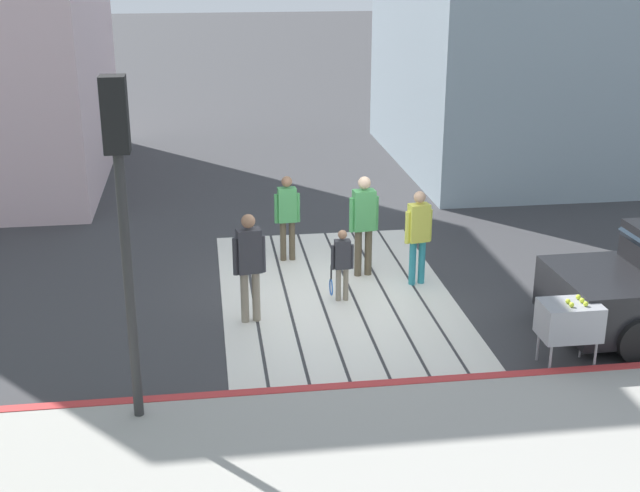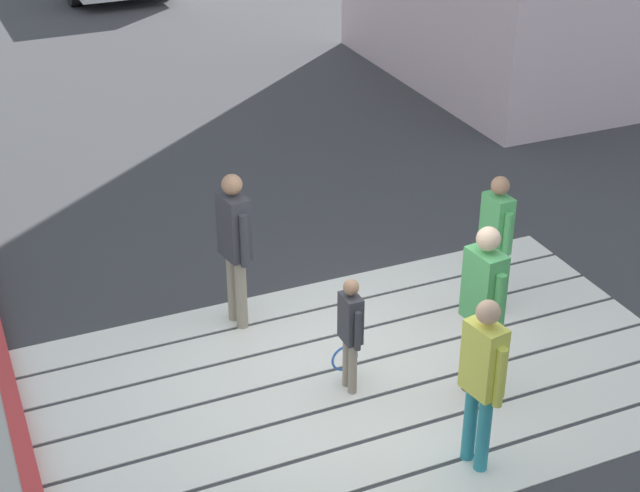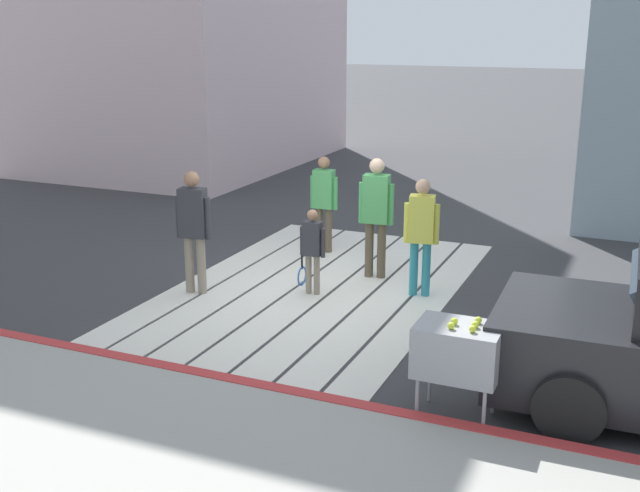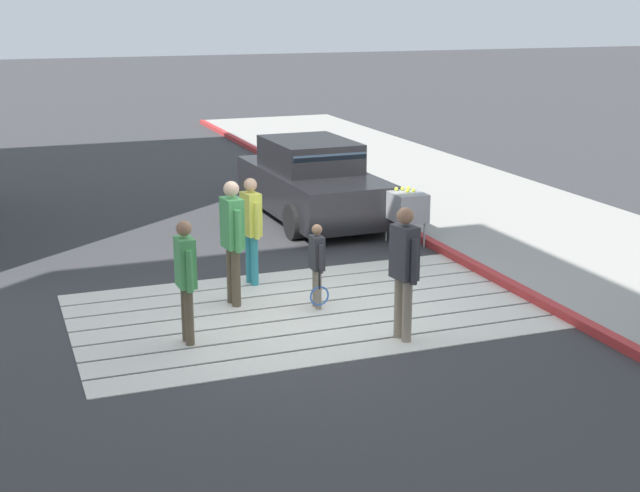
# 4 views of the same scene
# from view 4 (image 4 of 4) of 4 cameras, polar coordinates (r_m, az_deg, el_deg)

# --- Properties ---
(ground_plane) EXTENTS (120.00, 120.00, 0.00)m
(ground_plane) POSITION_cam_4_polar(r_m,az_deg,el_deg) (12.59, -1.01, -4.18)
(ground_plane) COLOR #38383A
(crosswalk_stripes) EXTENTS (6.40, 3.80, 0.01)m
(crosswalk_stripes) POSITION_cam_4_polar(r_m,az_deg,el_deg) (12.59, -1.01, -4.16)
(crosswalk_stripes) COLOR silver
(crosswalk_stripes) RESTS_ON ground
(sidewalk_west) EXTENTS (4.80, 40.00, 0.12)m
(sidewalk_west) POSITION_cam_4_polar(r_m,az_deg,el_deg) (15.29, 19.19, -1.27)
(sidewalk_west) COLOR #9E9B93
(sidewalk_west) RESTS_ON ground
(curb_painted) EXTENTS (0.16, 40.00, 0.13)m
(curb_painted) POSITION_cam_4_polar(r_m,az_deg,el_deg) (13.94, 11.69, -2.27)
(curb_painted) COLOR #BC3333
(curb_painted) RESTS_ON ground
(car_parked_near_curb) EXTENTS (2.06, 4.34, 1.57)m
(car_parked_near_curb) POSITION_cam_4_polar(r_m,az_deg,el_deg) (17.74, -0.51, 4.07)
(car_parked_near_curb) COLOR black
(car_parked_near_curb) RESTS_ON ground
(tennis_ball_cart) EXTENTS (0.56, 0.80, 1.02)m
(tennis_ball_cart) POSITION_cam_4_polar(r_m,az_deg,el_deg) (15.94, 5.49, 2.56)
(tennis_ball_cart) COLOR #99999E
(tennis_ball_cart) RESTS_ON ground
(pedestrian_adult_lead) EXTENTS (0.22, 0.47, 1.61)m
(pedestrian_adult_lead) POSITION_cam_4_polar(r_m,az_deg,el_deg) (11.27, -8.56, -1.72)
(pedestrian_adult_lead) COLOR brown
(pedestrian_adult_lead) RESTS_ON ground
(pedestrian_adult_trailing) EXTENTS (0.27, 0.48, 1.66)m
(pedestrian_adult_trailing) POSITION_cam_4_polar(r_m,az_deg,el_deg) (13.54, -4.41, 1.46)
(pedestrian_adult_trailing) COLOR teal
(pedestrian_adult_trailing) RESTS_ON ground
(pedestrian_adult_side) EXTENTS (0.27, 0.52, 1.81)m
(pedestrian_adult_side) POSITION_cam_4_polar(r_m,az_deg,el_deg) (12.60, -5.61, 0.77)
(pedestrian_adult_side) COLOR brown
(pedestrian_adult_side) RESTS_ON ground
(pedestrian_teen_behind) EXTENTS (0.28, 0.51, 1.75)m
(pedestrian_teen_behind) POSITION_cam_4_polar(r_m,az_deg,el_deg) (11.29, 5.39, -1.15)
(pedestrian_teen_behind) COLOR gray
(pedestrian_teen_behind) RESTS_ON ground
(pedestrian_child_with_racket) EXTENTS (0.28, 0.38, 1.23)m
(pedestrian_child_with_racket) POSITION_cam_4_polar(r_m,az_deg,el_deg) (12.49, -0.19, -1.03)
(pedestrian_child_with_racket) COLOR gray
(pedestrian_child_with_racket) RESTS_ON ground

